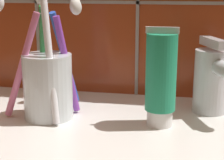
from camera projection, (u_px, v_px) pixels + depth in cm
name	position (u px, v px, depth cm)	size (l,w,h in cm)	color
sink_counter	(107.00, 136.00, 47.35)	(66.65, 32.17, 2.00)	silver
toothbrush_cup	(48.00, 79.00, 50.00)	(11.56, 13.16, 18.84)	silver
toothpaste_tube	(161.00, 78.00, 46.74)	(4.07, 3.88, 12.64)	white
sink_faucet	(213.00, 78.00, 51.55)	(5.91, 10.36, 10.51)	silver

